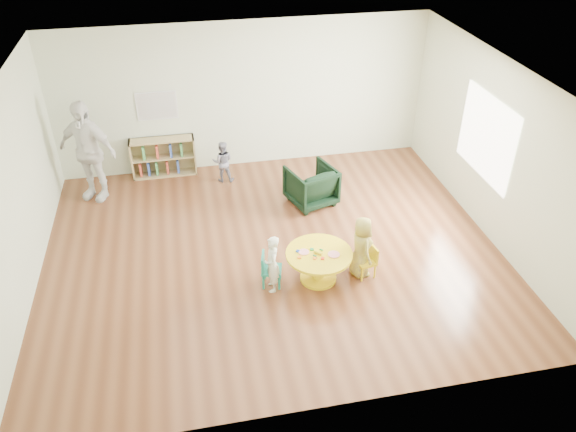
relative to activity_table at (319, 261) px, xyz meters
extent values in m
plane|color=brown|center=(-0.54, 0.80, -0.33)|extent=(7.00, 7.00, 0.00)
cube|color=white|center=(-0.54, 0.80, 2.42)|extent=(7.00, 6.00, 0.10)
cube|color=beige|center=(-0.54, 3.80, 1.07)|extent=(7.00, 0.10, 2.80)
cube|color=beige|center=(-0.54, -2.20, 1.07)|extent=(7.00, 0.10, 2.80)
cube|color=beige|center=(-4.04, 0.80, 1.07)|extent=(0.10, 6.00, 2.80)
cube|color=beige|center=(2.96, 0.80, 1.07)|extent=(0.10, 6.00, 2.80)
cube|color=white|center=(2.94, 1.10, 1.17)|extent=(0.02, 1.60, 1.30)
cylinder|color=yellow|center=(0.00, 0.00, -0.11)|extent=(0.17, 0.17, 0.44)
cylinder|color=yellow|center=(0.00, 0.00, -0.31)|extent=(0.53, 0.53, 0.04)
cylinder|color=yellow|center=(0.00, 0.00, 0.13)|extent=(0.96, 0.96, 0.04)
cylinder|color=pink|center=(-0.21, 0.05, 0.16)|extent=(0.15, 0.15, 0.02)
cylinder|color=pink|center=(0.19, -0.08, 0.16)|extent=(0.17, 0.17, 0.02)
cylinder|color=yellow|center=(-0.02, -0.02, 0.17)|extent=(0.12, 0.11, 0.04)
cylinder|color=#17813C|center=(-0.08, -0.08, 0.17)|extent=(0.05, 0.05, 0.02)
cylinder|color=#17813C|center=(0.04, 0.04, 0.17)|extent=(0.05, 0.05, 0.02)
cube|color=#F53717|center=(-0.03, 0.01, 0.16)|extent=(0.07, 0.07, 0.02)
cube|color=orange|center=(-0.30, -0.06, 0.16)|extent=(0.06, 0.05, 0.02)
cube|color=#173AAD|center=(-0.29, 0.09, 0.16)|extent=(0.07, 0.07, 0.02)
cube|color=#17813C|center=(-0.08, 0.09, 0.16)|extent=(0.05, 0.05, 0.02)
cube|color=#F53717|center=(0.01, -0.14, 0.16)|extent=(0.06, 0.06, 0.02)
cube|color=orange|center=(-0.09, -0.12, 0.16)|extent=(0.06, 0.07, 0.02)
cube|color=#198E75|center=(-0.69, 0.02, -0.07)|extent=(0.34, 0.34, 0.04)
cube|color=#198E75|center=(-0.81, 0.05, 0.07)|extent=(0.09, 0.28, 0.24)
cylinder|color=#198E75|center=(-0.77, 0.16, -0.21)|extent=(0.03, 0.03, 0.24)
cylinder|color=#198E75|center=(-0.82, -0.06, -0.21)|extent=(0.03, 0.03, 0.24)
cylinder|color=#198E75|center=(-0.55, 0.11, -0.21)|extent=(0.03, 0.03, 0.24)
cylinder|color=#198E75|center=(-0.60, -0.11, -0.21)|extent=(0.03, 0.03, 0.24)
cube|color=yellow|center=(0.70, -0.05, -0.08)|extent=(0.31, 0.31, 0.04)
cube|color=yellow|center=(0.81, -0.02, 0.05)|extent=(0.08, 0.27, 0.23)
cylinder|color=yellow|center=(0.82, -0.13, -0.22)|extent=(0.03, 0.03, 0.23)
cylinder|color=yellow|center=(0.78, 0.08, -0.22)|extent=(0.03, 0.03, 0.23)
cylinder|color=yellow|center=(0.61, -0.17, -0.22)|extent=(0.03, 0.03, 0.23)
cylinder|color=yellow|center=(0.57, 0.04, -0.22)|extent=(0.03, 0.03, 0.23)
cube|color=#A08B59|center=(-2.72, 3.63, 0.04)|extent=(0.03, 0.30, 0.75)
cube|color=#A08B59|center=(-1.55, 3.63, 0.04)|extent=(0.03, 0.30, 0.75)
cube|color=#A08B59|center=(-2.14, 3.63, -0.32)|extent=(1.20, 0.30, 0.03)
cube|color=#A08B59|center=(-2.14, 3.63, 0.40)|extent=(1.20, 0.30, 0.03)
cube|color=#A08B59|center=(-2.14, 3.63, 0.04)|extent=(1.14, 0.28, 0.03)
cube|color=#A08B59|center=(-2.14, 3.77, 0.04)|extent=(1.20, 0.02, 0.75)
cube|color=#CE4A37|center=(-2.59, 3.61, -0.15)|extent=(0.04, 0.18, 0.26)
cube|color=blue|center=(-2.44, 3.61, -0.15)|extent=(0.04, 0.18, 0.26)
cube|color=#4FAB5C|center=(-2.29, 3.61, -0.15)|extent=(0.04, 0.18, 0.26)
cube|color=#CE4A37|center=(-2.09, 3.61, -0.15)|extent=(0.04, 0.18, 0.26)
cube|color=blue|center=(-1.89, 3.61, -0.15)|extent=(0.04, 0.18, 0.26)
cube|color=#4FAB5C|center=(-2.49, 3.61, 0.19)|extent=(0.04, 0.18, 0.26)
cube|color=#CE4A37|center=(-2.24, 3.61, 0.19)|extent=(0.04, 0.18, 0.26)
cube|color=blue|center=(-1.99, 3.61, 0.19)|extent=(0.04, 0.18, 0.26)
cube|color=#4FAB5C|center=(-1.79, 3.61, 0.19)|extent=(0.04, 0.18, 0.26)
cube|color=silver|center=(-2.14, 3.78, 1.02)|extent=(0.74, 0.01, 0.54)
cube|color=#FF3546|center=(-2.14, 3.78, 1.02)|extent=(0.70, 0.00, 0.50)
imported|color=black|center=(0.38, 2.08, 0.02)|extent=(0.95, 0.97, 0.70)
imported|color=white|center=(-0.69, -0.07, 0.11)|extent=(0.22, 0.33, 0.89)
imported|color=#FFF81C|center=(0.63, 0.01, 0.15)|extent=(0.35, 0.50, 0.97)
imported|color=#1A1E42|center=(-1.05, 3.17, 0.07)|extent=(0.43, 0.36, 0.80)
imported|color=white|center=(-3.37, 3.06, 0.58)|extent=(1.16, 0.89, 1.83)
camera|label=1|loc=(-1.69, -6.14, 5.01)|focal=35.00mm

